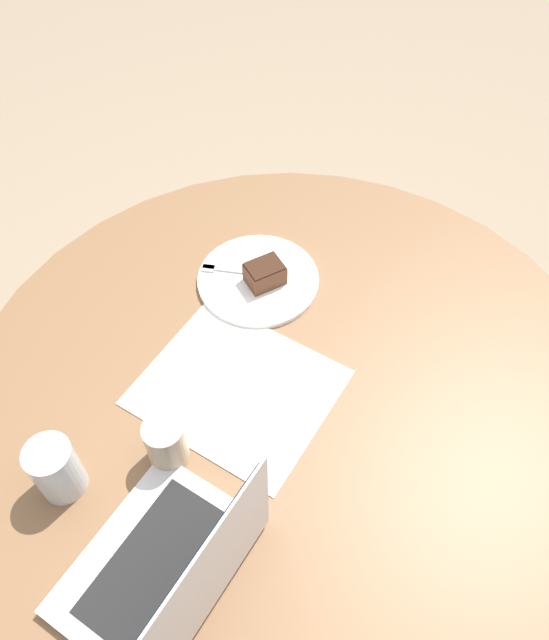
{
  "coord_description": "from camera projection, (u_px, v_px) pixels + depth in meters",
  "views": [
    {
      "loc": [
        -0.42,
        0.46,
        1.75
      ],
      "look_at": [
        0.12,
        -0.07,
        0.78
      ],
      "focal_mm": 35.0,
      "sensor_mm": 36.0,
      "label": 1
    }
  ],
  "objects": [
    {
      "name": "ground_plane",
      "position": [
        287.0,
        527.0,
        1.76
      ],
      "size": [
        12.0,
        12.0,
        0.0
      ],
      "primitive_type": "plane",
      "color": "gray"
    },
    {
      "name": "dining_table",
      "position": [
        292.0,
        418.0,
        1.26
      ],
      "size": [
        1.27,
        1.27,
        0.74
      ],
      "color": "brown",
      "rests_on": "ground_plane"
    },
    {
      "name": "paper_document",
      "position": [
        238.0,
        388.0,
        1.18
      ],
      "size": [
        0.41,
        0.37,
        0.0
      ],
      "rotation": [
        0.0,
        0.0,
        0.24
      ],
      "color": "white",
      "rests_on": "dining_table"
    },
    {
      "name": "plate",
      "position": [
        258.0,
        280.0,
        1.34
      ],
      "size": [
        0.26,
        0.26,
        0.01
      ],
      "color": "white",
      "rests_on": "dining_table"
    },
    {
      "name": "cake_slice",
      "position": [
        265.0,
        273.0,
        1.31
      ],
      "size": [
        0.08,
        0.09,
        0.05
      ],
      "rotation": [
        0.0,
        0.0,
        4.44
      ],
      "color": "brown",
      "rests_on": "plate"
    },
    {
      "name": "fork",
      "position": [
        233.0,
        270.0,
        1.34
      ],
      "size": [
        0.15,
        0.12,
        0.0
      ],
      "rotation": [
        0.0,
        0.0,
        6.92
      ],
      "color": "silver",
      "rests_on": "plate"
    },
    {
      "name": "coffee_glass",
      "position": [
        166.0,
        443.0,
        1.05
      ],
      "size": [
        0.07,
        0.07,
        0.1
      ],
      "color": "#C6AD89",
      "rests_on": "dining_table"
    },
    {
      "name": "water_glass",
      "position": [
        56.0,
        469.0,
        1.01
      ],
      "size": [
        0.08,
        0.08,
        0.12
      ],
      "color": "silver",
      "rests_on": "dining_table"
    },
    {
      "name": "laptop",
      "position": [
        169.0,
        569.0,
        0.93
      ],
      "size": [
        0.28,
        0.34,
        0.25
      ],
      "rotation": [
        0.0,
        0.0,
        4.95
      ],
      "color": "silver",
      "rests_on": "dining_table"
    }
  ]
}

